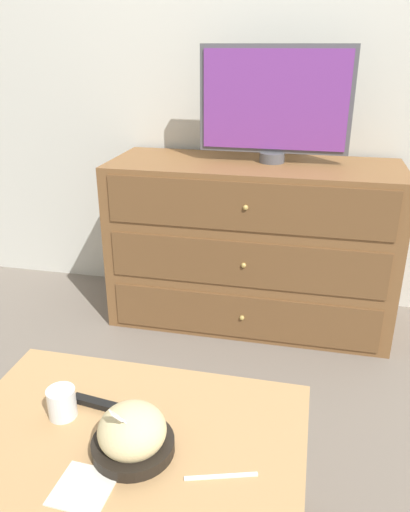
# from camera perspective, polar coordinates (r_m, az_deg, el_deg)

# --- Properties ---
(ground_plane) EXTENTS (12.00, 12.00, 0.00)m
(ground_plane) POSITION_cam_1_polar(r_m,az_deg,el_deg) (3.01, 5.16, -4.04)
(ground_plane) COLOR #70665B
(wall_back) EXTENTS (12.00, 0.05, 2.60)m
(wall_back) POSITION_cam_1_polar(r_m,az_deg,el_deg) (2.71, 6.28, 21.50)
(wall_back) COLOR silver
(wall_back) RESTS_ON ground_plane
(dresser) EXTENTS (1.41, 0.54, 0.84)m
(dresser) POSITION_cam_1_polar(r_m,az_deg,el_deg) (2.57, 5.31, 1.33)
(dresser) COLOR brown
(dresser) RESTS_ON ground_plane
(tv) EXTENTS (0.71, 0.12, 0.53)m
(tv) POSITION_cam_1_polar(r_m,az_deg,el_deg) (2.43, 8.00, 16.99)
(tv) COLOR #515156
(tv) RESTS_ON dresser
(coffee_table) EXTENTS (0.92, 0.62, 0.42)m
(coffee_table) POSITION_cam_1_polar(r_m,az_deg,el_deg) (1.44, -8.70, -21.15)
(coffee_table) COLOR tan
(coffee_table) RESTS_ON ground_plane
(takeout_bowl) EXTENTS (0.21, 0.21, 0.17)m
(takeout_bowl) POSITION_cam_1_polar(r_m,az_deg,el_deg) (1.33, -8.30, -19.53)
(takeout_bowl) COLOR black
(takeout_bowl) RESTS_ON coffee_table
(drink_cup) EXTENTS (0.08, 0.08, 0.09)m
(drink_cup) POSITION_cam_1_polar(r_m,az_deg,el_deg) (1.47, -16.02, -15.98)
(drink_cup) COLOR white
(drink_cup) RESTS_ON coffee_table
(napkin) EXTENTS (0.14, 0.14, 0.00)m
(napkin) POSITION_cam_1_polar(r_m,az_deg,el_deg) (1.30, -13.71, -24.37)
(napkin) COLOR silver
(napkin) RESTS_ON coffee_table
(knife) EXTENTS (0.17, 0.06, 0.01)m
(knife) POSITION_cam_1_polar(r_m,az_deg,el_deg) (1.29, 1.85, -23.87)
(knife) COLOR white
(knife) RESTS_ON coffee_table
(remote_control) EXTENTS (0.15, 0.05, 0.02)m
(remote_control) POSITION_cam_1_polar(r_m,az_deg,el_deg) (1.50, -12.24, -16.13)
(remote_control) COLOR black
(remote_control) RESTS_ON coffee_table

